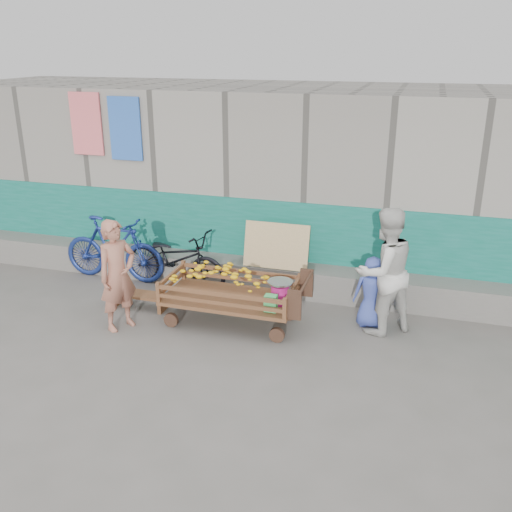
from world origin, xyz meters
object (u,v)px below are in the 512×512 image
(vendor_man, at_px, (118,275))
(child, at_px, (372,292))
(bench, at_px, (139,297))
(woman, at_px, (384,271))
(banana_cart, at_px, (228,285))
(bicycle_blue, at_px, (114,249))
(bicycle_dark, at_px, (175,259))

(vendor_man, bearing_deg, child, -44.79)
(bench, distance_m, woman, 3.55)
(bench, relative_size, vendor_man, 0.60)
(banana_cart, bearing_deg, woman, 10.73)
(vendor_man, relative_size, woman, 0.89)
(child, height_order, bicycle_blue, bicycle_blue)
(banana_cart, bearing_deg, vendor_man, -158.62)
(bench, height_order, vendor_man, vendor_man)
(vendor_man, xyz_separation_m, child, (3.27, 1.03, -0.27))
(banana_cart, xyz_separation_m, bicycle_dark, (-1.22, 0.96, -0.09))
(child, distance_m, bicycle_blue, 4.24)
(vendor_man, relative_size, bicycle_dark, 0.84)
(woman, bearing_deg, bench, -34.57)
(banana_cart, relative_size, child, 1.98)
(banana_cart, distance_m, vendor_man, 1.48)
(child, distance_m, bicycle_dark, 3.15)
(banana_cart, bearing_deg, bicycle_dark, 141.73)
(bench, relative_size, woman, 0.54)
(woman, height_order, bicycle_dark, woman)
(banana_cart, distance_m, bicycle_blue, 2.51)
(bicycle_blue, bearing_deg, bicycle_dark, -89.30)
(banana_cart, relative_size, bicycle_dark, 1.09)
(woman, bearing_deg, bicycle_dark, -49.54)
(child, relative_size, bicycle_blue, 0.56)
(bench, bearing_deg, banana_cart, -3.47)
(banana_cart, distance_m, child, 1.96)
(bicycle_dark, bearing_deg, bench, 177.14)
(bicycle_blue, bearing_deg, bench, -133.67)
(bicycle_dark, height_order, bicycle_blue, bicycle_blue)
(bench, relative_size, child, 0.93)
(woman, relative_size, bicycle_blue, 0.98)
(banana_cart, xyz_separation_m, bicycle_blue, (-2.31, 0.96, -0.04))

